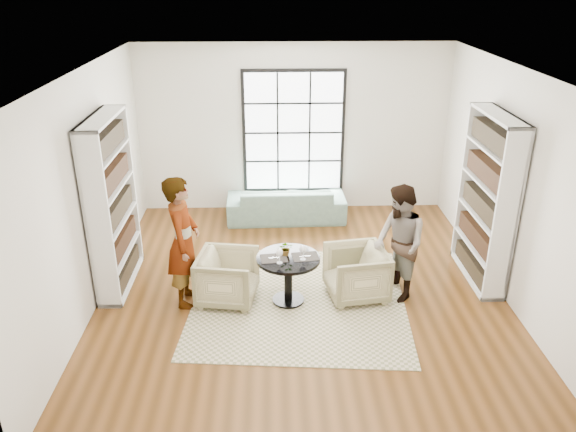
{
  "coord_description": "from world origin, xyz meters",
  "views": [
    {
      "loc": [
        -0.4,
        -6.76,
        4.11
      ],
      "look_at": [
        -0.18,
        0.4,
        0.95
      ],
      "focal_mm": 35.0,
      "sensor_mm": 36.0,
      "label": 1
    }
  ],
  "objects_px": {
    "armchair_left": "(228,277)",
    "flower_centerpiece": "(286,248)",
    "pedestal_table": "(288,270)",
    "person_left": "(183,242)",
    "person_right": "(399,243)",
    "armchair_right": "(356,273)",
    "wine_glass_right": "(303,250)",
    "wine_glass_left": "(280,253)",
    "sofa": "(286,203)"
  },
  "relations": [
    {
      "from": "armchair_right",
      "to": "wine_glass_right",
      "type": "relative_size",
      "value": 3.76
    },
    {
      "from": "armchair_right",
      "to": "person_right",
      "type": "bearing_deg",
      "value": 80.96
    },
    {
      "from": "armchair_left",
      "to": "flower_centerpiece",
      "type": "bearing_deg",
      "value": -80.74
    },
    {
      "from": "wine_glass_left",
      "to": "sofa",
      "type": "bearing_deg",
      "value": 86.74
    },
    {
      "from": "person_left",
      "to": "wine_glass_left",
      "type": "relative_size",
      "value": 8.95
    },
    {
      "from": "armchair_right",
      "to": "person_right",
      "type": "height_order",
      "value": "person_right"
    },
    {
      "from": "armchair_right",
      "to": "flower_centerpiece",
      "type": "xyz_separation_m",
      "value": [
        -0.95,
        -0.04,
        0.41
      ]
    },
    {
      "from": "armchair_right",
      "to": "wine_glass_right",
      "type": "distance_m",
      "value": 0.88
    },
    {
      "from": "armchair_left",
      "to": "person_right",
      "type": "distance_m",
      "value": 2.32
    },
    {
      "from": "wine_glass_right",
      "to": "flower_centerpiece",
      "type": "bearing_deg",
      "value": 147.33
    },
    {
      "from": "pedestal_table",
      "to": "person_left",
      "type": "relative_size",
      "value": 0.47
    },
    {
      "from": "pedestal_table",
      "to": "armchair_right",
      "type": "distance_m",
      "value": 0.93
    },
    {
      "from": "wine_glass_left",
      "to": "pedestal_table",
      "type": "bearing_deg",
      "value": 52.62
    },
    {
      "from": "pedestal_table",
      "to": "armchair_right",
      "type": "xyz_separation_m",
      "value": [
        0.92,
        0.11,
        -0.13
      ]
    },
    {
      "from": "wine_glass_left",
      "to": "person_right",
      "type": "bearing_deg",
      "value": 9.38
    },
    {
      "from": "person_left",
      "to": "person_right",
      "type": "height_order",
      "value": "person_left"
    },
    {
      "from": "armchair_right",
      "to": "wine_glass_left",
      "type": "height_order",
      "value": "wine_glass_left"
    },
    {
      "from": "person_left",
      "to": "wine_glass_left",
      "type": "xyz_separation_m",
      "value": [
        1.24,
        -0.21,
        -0.07
      ]
    },
    {
      "from": "wine_glass_left",
      "to": "armchair_left",
      "type": "bearing_deg",
      "value": 162.76
    },
    {
      "from": "pedestal_table",
      "to": "wine_glass_left",
      "type": "bearing_deg",
      "value": -127.38
    },
    {
      "from": "armchair_right",
      "to": "wine_glass_left",
      "type": "distance_m",
      "value": 1.16
    },
    {
      "from": "person_left",
      "to": "person_right",
      "type": "bearing_deg",
      "value": -87.26
    },
    {
      "from": "armchair_left",
      "to": "wine_glass_right",
      "type": "height_order",
      "value": "wine_glass_right"
    },
    {
      "from": "armchair_left",
      "to": "flower_centerpiece",
      "type": "relative_size",
      "value": 3.88
    },
    {
      "from": "pedestal_table",
      "to": "flower_centerpiece",
      "type": "bearing_deg",
      "value": 112.88
    },
    {
      "from": "person_left",
      "to": "wine_glass_right",
      "type": "xyz_separation_m",
      "value": [
        1.54,
        -0.13,
        -0.07
      ]
    },
    {
      "from": "flower_centerpiece",
      "to": "person_right",
      "type": "bearing_deg",
      "value": 1.71
    },
    {
      "from": "pedestal_table",
      "to": "flower_centerpiece",
      "type": "height_order",
      "value": "flower_centerpiece"
    },
    {
      "from": "armchair_right",
      "to": "person_left",
      "type": "relative_size",
      "value": 0.44
    },
    {
      "from": "person_left",
      "to": "person_right",
      "type": "distance_m",
      "value": 2.83
    },
    {
      "from": "armchair_right",
      "to": "armchair_left",
      "type": "bearing_deg",
      "value": -97.45
    },
    {
      "from": "sofa",
      "to": "armchair_left",
      "type": "distance_m",
      "value": 2.82
    },
    {
      "from": "sofa",
      "to": "wine_glass_left",
      "type": "relative_size",
      "value": 10.48
    },
    {
      "from": "pedestal_table",
      "to": "person_right",
      "type": "bearing_deg",
      "value": 4.27
    },
    {
      "from": "sofa",
      "to": "flower_centerpiece",
      "type": "height_order",
      "value": "flower_centerpiece"
    },
    {
      "from": "armchair_right",
      "to": "person_left",
      "type": "xyz_separation_m",
      "value": [
        -2.27,
        -0.05,
        0.53
      ]
    },
    {
      "from": "pedestal_table",
      "to": "wine_glass_right",
      "type": "bearing_deg",
      "value": -21.23
    },
    {
      "from": "armchair_left",
      "to": "flower_centerpiece",
      "type": "height_order",
      "value": "flower_centerpiece"
    },
    {
      "from": "flower_centerpiece",
      "to": "wine_glass_left",
      "type": "bearing_deg",
      "value": -112.28
    },
    {
      "from": "person_right",
      "to": "flower_centerpiece",
      "type": "relative_size",
      "value": 8.06
    },
    {
      "from": "sofa",
      "to": "flower_centerpiece",
      "type": "xyz_separation_m",
      "value": [
        -0.08,
        -2.68,
        0.47
      ]
    },
    {
      "from": "pedestal_table",
      "to": "wine_glass_right",
      "type": "distance_m",
      "value": 0.39
    },
    {
      "from": "wine_glass_right",
      "to": "pedestal_table",
      "type": "bearing_deg",
      "value": 158.77
    },
    {
      "from": "pedestal_table",
      "to": "wine_glass_right",
      "type": "relative_size",
      "value": 4.04
    },
    {
      "from": "person_right",
      "to": "wine_glass_left",
      "type": "xyz_separation_m",
      "value": [
        -1.58,
        -0.26,
        0.02
      ]
    },
    {
      "from": "sofa",
      "to": "armchair_left",
      "type": "relative_size",
      "value": 2.72
    },
    {
      "from": "armchair_left",
      "to": "flower_centerpiece",
      "type": "distance_m",
      "value": 0.89
    },
    {
      "from": "pedestal_table",
      "to": "wine_glass_left",
      "type": "distance_m",
      "value": 0.38
    },
    {
      "from": "sofa",
      "to": "armchair_right",
      "type": "height_order",
      "value": "armchair_right"
    },
    {
      "from": "armchair_left",
      "to": "armchair_right",
      "type": "height_order",
      "value": "armchair_right"
    }
  ]
}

